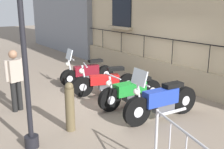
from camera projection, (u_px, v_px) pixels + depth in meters
ground_plane at (120, 98)px, 8.09m from camera, size 60.00×60.00×0.00m
motorcycle_maroon at (87, 73)px, 9.46m from camera, size 2.00×0.61×1.31m
motorcycle_red at (106, 82)px, 8.35m from camera, size 2.01×0.92×1.01m
motorcycle_green at (131, 92)px, 7.41m from camera, size 2.07×0.73×0.97m
motorcycle_blue at (161, 101)px, 6.51m from camera, size 2.22×0.61×1.35m
lamppost at (21, 12)px, 4.67m from camera, size 0.31×0.31×4.84m
bollard at (70, 107)px, 5.91m from camera, size 0.21×0.21×1.13m
pedestrian_walking at (15, 77)px, 6.94m from camera, size 0.51×0.31×1.65m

